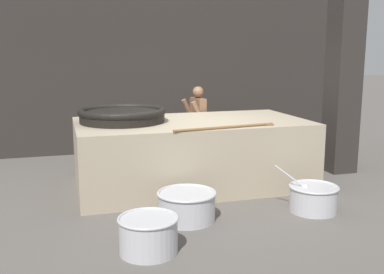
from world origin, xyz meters
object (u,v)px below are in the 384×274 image
prep_bowl_vegetables (313,197)px  prep_bowl_extra (148,233)px  prep_bowl_meat (187,205)px  cook (198,123)px  giant_wok_near (122,115)px

prep_bowl_vegetables → prep_bowl_extra: prep_bowl_vegetables is taller
prep_bowl_meat → prep_bowl_extra: 1.02m
cook → prep_bowl_vegetables: size_ratio=1.84×
prep_bowl_vegetables → prep_bowl_extra: (-2.37, -0.63, 0.02)m
prep_bowl_vegetables → prep_bowl_extra: 2.45m
prep_bowl_vegetables → prep_bowl_extra: size_ratio=1.24×
prep_bowl_extra → giant_wok_near: bearing=88.1°
cook → prep_bowl_meat: bearing=62.3°
giant_wok_near → prep_bowl_meat: size_ratio=1.78×
cook → prep_bowl_vegetables: cook is taller
prep_bowl_extra → prep_bowl_meat: bearing=50.7°
prep_bowl_vegetables → giant_wok_near: bearing=141.7°
giant_wok_near → prep_bowl_extra: bearing=-91.9°
giant_wok_near → cook: 1.91m
cook → prep_bowl_extra: bearing=57.2°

